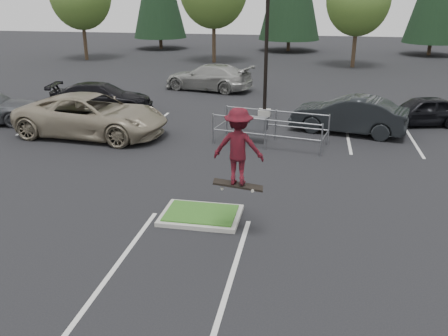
% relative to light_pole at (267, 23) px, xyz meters
% --- Properties ---
extents(ground, '(120.00, 120.00, 0.00)m').
position_rel_light_pole_xyz_m(ground, '(-0.50, -12.00, -4.56)').
color(ground, black).
rests_on(ground, ground).
extents(grass_median, '(2.20, 1.60, 0.16)m').
position_rel_light_pole_xyz_m(grass_median, '(-0.50, -12.00, -4.48)').
color(grass_median, '#A2A197').
rests_on(grass_median, ground).
extents(stall_lines, '(22.62, 17.60, 0.01)m').
position_rel_light_pole_xyz_m(stall_lines, '(-1.85, -5.98, -4.56)').
color(stall_lines, silver).
rests_on(stall_lines, ground).
extents(light_pole, '(0.70, 0.60, 10.12)m').
position_rel_light_pole_xyz_m(light_pole, '(0.00, 0.00, 0.00)').
color(light_pole, '#A2A197').
rests_on(light_pole, ground).
extents(decid_c, '(5.12, 5.12, 8.38)m').
position_rel_light_pole_xyz_m(decid_c, '(5.49, 17.83, 0.69)').
color(decid_c, '#38281C').
rests_on(decid_c, ground).
extents(cart_corral, '(4.76, 2.43, 1.29)m').
position_rel_light_pole_xyz_m(cart_corral, '(0.26, -4.72, -3.75)').
color(cart_corral, gray).
rests_on(cart_corral, ground).
extents(skateboarder, '(1.26, 0.74, 2.05)m').
position_rel_light_pole_xyz_m(skateboarder, '(0.70, -13.00, -2.09)').
color(skateboarder, black).
rests_on(skateboarder, ground).
extents(car_l_tan, '(6.76, 3.50, 1.82)m').
position_rel_light_pole_xyz_m(car_l_tan, '(-7.00, -5.00, -3.65)').
color(car_l_tan, gray).
rests_on(car_l_tan, ground).
extents(car_l_black, '(5.55, 2.97, 1.53)m').
position_rel_light_pole_xyz_m(car_l_black, '(-8.50, -0.82, -3.79)').
color(car_l_black, black).
rests_on(car_l_black, ground).
extents(car_r_charc, '(5.28, 2.83, 1.65)m').
position_rel_light_pole_xyz_m(car_r_charc, '(4.00, -2.46, -3.73)').
color(car_r_charc, black).
rests_on(car_r_charc, ground).
extents(car_r_black, '(4.34, 2.62, 1.38)m').
position_rel_light_pole_xyz_m(car_r_black, '(7.50, -0.50, -3.87)').
color(car_r_black, black).
rests_on(car_r_black, ground).
extents(car_far_silver, '(6.07, 3.54, 1.65)m').
position_rel_light_pole_xyz_m(car_far_silver, '(-4.19, 6.00, -3.73)').
color(car_far_silver, '#9B9C97').
rests_on(car_far_silver, ground).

